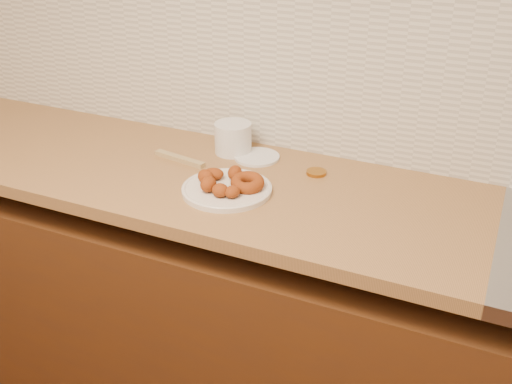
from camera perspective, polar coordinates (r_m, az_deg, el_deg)
wall_back at (r=1.82m, az=9.16°, el=16.59°), size 4.00×0.02×2.70m
base_cabinet at (r=1.97m, az=4.43°, el=-13.66°), size 3.60×0.60×0.77m
butcher_block at (r=1.98m, az=-12.95°, el=2.79°), size 2.30×0.62×0.04m
backsplash at (r=1.84m, az=8.70°, el=11.95°), size 3.60×0.02×0.60m
donut_plate at (r=1.70m, az=-2.79°, el=0.25°), size 0.26×0.26×0.01m
ring_donut at (r=1.68m, az=-0.84°, el=0.92°), size 0.14×0.14×0.04m
fried_dough_chunks at (r=1.69m, az=-3.61°, el=1.08°), size 0.16×0.17×0.04m
plastic_tub at (r=1.93m, az=-2.20°, el=5.16°), size 0.16×0.16×0.10m
tub_lid at (r=1.90m, az=0.08°, el=3.35°), size 0.16×0.16×0.01m
brass_jar_lid at (r=1.81m, az=5.76°, el=1.86°), size 0.07×0.07×0.01m
wooden_utensil at (r=1.90m, az=-7.29°, el=3.16°), size 0.19×0.06×0.01m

